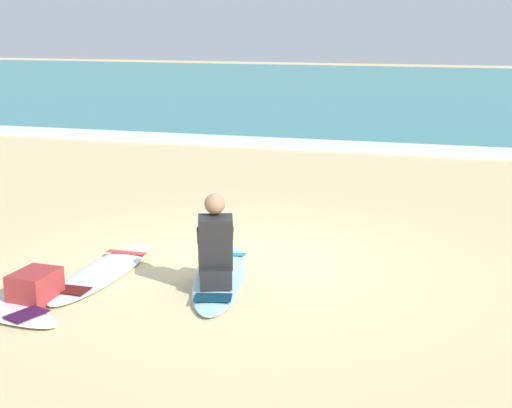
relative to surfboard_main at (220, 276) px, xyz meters
name	(u,v)px	position (x,y,z in m)	size (l,w,h in m)	color
ground_plane	(243,265)	(0.09, 0.52, -0.04)	(80.00, 80.00, 0.00)	beige
sea	(416,91)	(0.09, 22.45, 0.01)	(80.00, 28.00, 0.10)	teal
breaking_foam	(359,147)	(0.09, 8.75, 0.02)	(80.00, 0.90, 0.11)	white
surfboard_main	(220,276)	(0.00, 0.00, 0.00)	(1.07, 2.41, 0.08)	#9ED1E5
surfer_seated	(215,249)	(0.06, -0.31, 0.40)	(0.55, 0.77, 0.95)	#232326
surfboard_spare_far	(103,272)	(-1.26, -0.22, 0.00)	(0.55, 2.19, 0.08)	silver
beach_bag	(35,287)	(-1.49, -1.17, 0.12)	(0.36, 0.48, 0.32)	maroon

